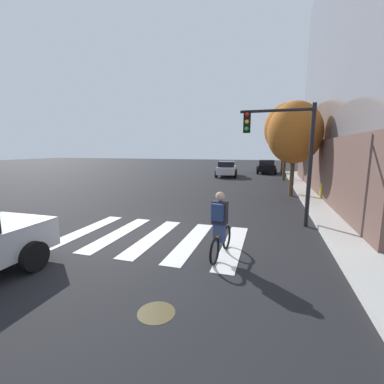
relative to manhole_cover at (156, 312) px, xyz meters
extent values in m
plane|color=black|center=(-2.13, 3.39, 0.00)|extent=(120.00, 120.00, 0.00)
cube|color=silver|center=(-4.10, 3.39, 0.00)|extent=(0.55, 3.51, 0.01)
cube|color=silver|center=(-2.88, 3.39, 0.00)|extent=(0.55, 3.51, 0.01)
cube|color=silver|center=(-1.65, 3.39, 0.00)|extent=(0.55, 3.51, 0.01)
cube|color=silver|center=(-0.42, 3.39, 0.00)|extent=(0.55, 3.51, 0.01)
cube|color=silver|center=(0.81, 3.39, 0.00)|extent=(0.55, 3.51, 0.01)
cylinder|color=#473D1E|center=(0.00, 0.00, 0.00)|extent=(0.64, 0.64, 0.01)
cylinder|color=black|center=(-3.25, 0.60, 0.34)|extent=(0.24, 0.68, 0.68)
cube|color=#B7B7BC|center=(-2.40, 22.07, 0.64)|extent=(2.16, 4.46, 0.66)
cube|color=black|center=(-2.39, 21.93, 1.23)|extent=(1.74, 2.21, 0.51)
cylinder|color=black|center=(-3.44, 23.35, 0.31)|extent=(0.29, 0.66, 0.64)
cylinder|color=black|center=(-1.65, 23.53, 0.31)|extent=(0.29, 0.66, 0.64)
cylinder|color=black|center=(-3.16, 20.61, 0.31)|extent=(0.29, 0.66, 0.64)
cylinder|color=black|center=(-1.37, 20.79, 0.31)|extent=(0.29, 0.66, 0.64)
cube|color=black|center=(1.32, 26.84, 0.66)|extent=(2.03, 4.51, 0.67)
cube|color=black|center=(1.33, 26.70, 1.26)|extent=(1.70, 2.20, 0.53)
cylinder|color=black|center=(0.32, 28.20, 0.32)|extent=(0.27, 0.66, 0.65)
cylinder|color=black|center=(2.16, 28.31, 0.32)|extent=(0.27, 0.66, 0.65)
cylinder|color=black|center=(0.48, 25.38, 0.32)|extent=(0.27, 0.66, 0.65)
cylinder|color=black|center=(2.32, 25.49, 0.32)|extent=(0.27, 0.66, 0.65)
torus|color=black|center=(0.55, 2.08, 0.33)|extent=(0.13, 0.66, 0.66)
torus|color=black|center=(0.67, 3.12, 0.33)|extent=(0.13, 0.66, 0.66)
cylinder|color=orange|center=(0.61, 2.60, 0.61)|extent=(0.15, 0.89, 0.05)
cylinder|color=orange|center=(0.59, 2.44, 0.68)|extent=(0.04, 0.04, 0.45)
cube|color=#384772|center=(0.59, 2.44, 0.73)|extent=(0.30, 0.23, 0.56)
cube|color=#26262D|center=(0.59, 2.44, 1.18)|extent=(0.38, 0.28, 0.56)
sphere|color=tan|center=(0.59, 2.44, 1.58)|extent=(0.22, 0.22, 0.22)
cube|color=navy|center=(0.57, 2.27, 1.23)|extent=(0.30, 0.19, 0.40)
cylinder|color=black|center=(3.02, 6.00, 2.10)|extent=(0.14, 0.14, 4.20)
cylinder|color=black|center=(1.82, 6.00, 4.00)|extent=(2.40, 0.10, 0.10)
cube|color=black|center=(0.86, 6.00, 3.65)|extent=(0.24, 0.20, 0.76)
sphere|color=red|center=(0.86, 5.89, 3.89)|extent=(0.14, 0.14, 0.14)
sphere|color=gold|center=(0.86, 5.89, 3.65)|extent=(0.14, 0.14, 0.14)
sphere|color=green|center=(0.86, 5.89, 3.41)|extent=(0.14, 0.14, 0.14)
cylinder|color=gold|center=(4.42, 11.33, 0.47)|extent=(0.22, 0.22, 0.65)
sphere|color=gold|center=(4.42, 11.33, 0.84)|extent=(0.18, 0.18, 0.18)
cylinder|color=gold|center=(4.58, 11.33, 0.50)|extent=(0.12, 0.09, 0.09)
cylinder|color=#4C3823|center=(2.95, 12.26, 1.20)|extent=(0.24, 0.24, 2.41)
ellipsoid|color=#A5591E|center=(2.95, 12.26, 3.60)|extent=(3.00, 3.00, 3.45)
cylinder|color=#4C3823|center=(2.92, 20.28, 1.48)|extent=(0.24, 0.24, 2.96)
ellipsoid|color=#A5591E|center=(2.92, 20.28, 4.43)|extent=(3.69, 3.69, 4.24)
cylinder|color=#4C3823|center=(3.05, 28.13, 1.19)|extent=(0.24, 0.24, 2.40)
ellipsoid|color=#386033|center=(3.05, 28.13, 3.59)|extent=(2.98, 2.98, 3.43)
camera|label=1|loc=(1.70, -3.58, 2.70)|focal=24.13mm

